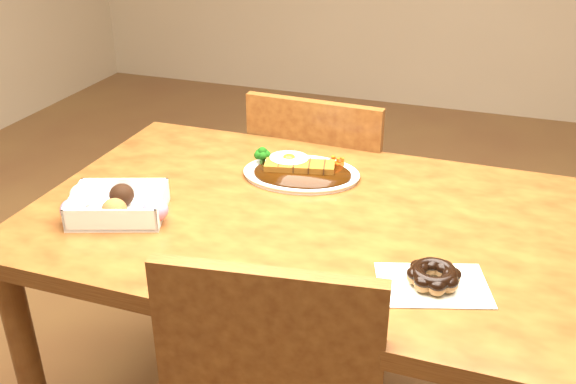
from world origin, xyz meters
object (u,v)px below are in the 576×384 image
(table, at_px, (299,249))
(katsu_curry_plate, at_px, (299,171))
(donut_box, at_px, (115,204))
(chair_far, at_px, (325,206))
(pon_de_ring, at_px, (434,276))

(table, bearing_deg, katsu_curry_plate, 108.07)
(katsu_curry_plate, bearing_deg, donut_box, -134.15)
(chair_far, xyz_separation_m, donut_box, (-0.29, -0.69, 0.30))
(donut_box, xyz_separation_m, pon_de_ring, (0.71, -0.04, -0.01))
(chair_far, xyz_separation_m, pon_de_ring, (0.42, -0.72, 0.29))
(donut_box, bearing_deg, katsu_curry_plate, 45.85)
(donut_box, height_order, pon_de_ring, donut_box)
(pon_de_ring, bearing_deg, table, 149.77)
(donut_box, relative_size, pon_de_ring, 1.04)
(chair_far, bearing_deg, donut_box, 69.69)
(table, distance_m, chair_far, 0.57)
(pon_de_ring, bearing_deg, katsu_curry_plate, 136.09)
(katsu_curry_plate, bearing_deg, pon_de_ring, -43.91)
(pon_de_ring, bearing_deg, chair_far, 119.80)
(donut_box, bearing_deg, pon_de_ring, -3.19)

